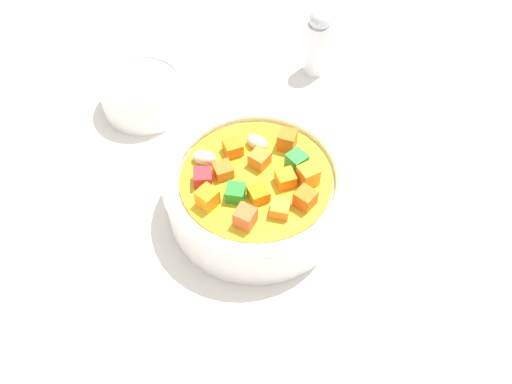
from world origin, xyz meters
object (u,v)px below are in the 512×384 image
spoon (287,323)px  pepper_shaker (318,41)px  side_bowl_small (143,92)px  soup_bowl_main (256,190)px

spoon → pepper_shaker: bearing=40.8°
spoon → side_bowl_small: size_ratio=2.26×
soup_bowl_main → pepper_shaker: pepper_shaker is taller
side_bowl_small → pepper_shaker: (-6.25, -19.72, 2.01)cm
side_bowl_small → pepper_shaker: bearing=-107.6°
soup_bowl_main → pepper_shaker: (12.76, -17.77, 1.07)cm
side_bowl_small → pepper_shaker: 20.79cm
soup_bowl_main → side_bowl_small: 19.13cm
soup_bowl_main → pepper_shaker: size_ratio=2.06×
spoon → side_bowl_small: 30.67cm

